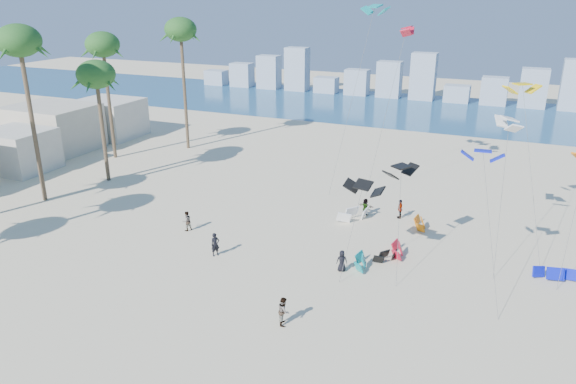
% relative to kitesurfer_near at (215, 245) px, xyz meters
% --- Properties ---
extents(ground, '(220.00, 220.00, 0.00)m').
position_rel_kitesurfer_near_xyz_m(ground, '(1.37, -12.36, -0.91)').
color(ground, beige).
rests_on(ground, ground).
extents(ocean, '(220.00, 220.00, 0.00)m').
position_rel_kitesurfer_near_xyz_m(ocean, '(1.37, 59.64, -0.90)').
color(ocean, navy).
rests_on(ocean, ground).
extents(kitesurfer_near, '(0.75, 0.79, 1.81)m').
position_rel_kitesurfer_near_xyz_m(kitesurfer_near, '(0.00, 0.00, 0.00)').
color(kitesurfer_near, black).
rests_on(kitesurfer_near, ground).
extents(kitesurfer_mid, '(0.94, 1.05, 1.77)m').
position_rel_kitesurfer_near_xyz_m(kitesurfer_mid, '(8.30, -6.15, -0.02)').
color(kitesurfer_mid, gray).
rests_on(kitesurfer_mid, ground).
extents(kitesurfers_far, '(32.64, 17.42, 1.92)m').
position_rel_kitesurfer_near_xyz_m(kitesurfers_far, '(13.77, 5.21, -0.05)').
color(kitesurfers_far, black).
rests_on(kitesurfers_far, ground).
extents(grounded_kites, '(19.12, 11.44, 1.04)m').
position_rel_kitesurfer_near_xyz_m(grounded_kites, '(13.07, 7.36, -0.46)').
color(grounded_kites, '#0C8E93').
rests_on(grounded_kites, ground).
extents(flying_kites, '(28.15, 21.63, 18.03)m').
position_rel_kitesurfer_near_xyz_m(flying_kites, '(16.07, 9.71, 9.71)').
color(flying_kites, black).
rests_on(flying_kites, ground).
extents(palm_row, '(9.53, 44.80, 16.14)m').
position_rel_kitesurfer_near_xyz_m(palm_row, '(-21.20, 3.82, 11.41)').
color(palm_row, brown).
rests_on(palm_row, ground).
extents(distant_skyline, '(85.00, 3.00, 8.40)m').
position_rel_kitesurfer_near_xyz_m(distant_skyline, '(0.18, 69.64, 2.18)').
color(distant_skyline, '#9EADBF').
rests_on(distant_skyline, ground).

